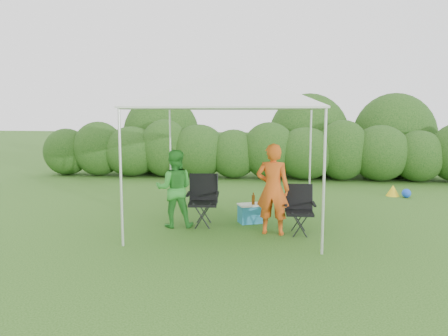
# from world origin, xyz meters

# --- Properties ---
(ground) EXTENTS (70.00, 70.00, 0.00)m
(ground) POSITION_xyz_m (0.00, 0.00, 0.00)
(ground) COLOR #3A6A21
(hedge) EXTENTS (13.50, 1.53, 1.80)m
(hedge) POSITION_xyz_m (0.03, 6.00, 0.83)
(hedge) COLOR #295119
(hedge) RESTS_ON ground
(canopy) EXTENTS (3.10, 3.10, 2.83)m
(canopy) POSITION_xyz_m (0.00, 0.50, 2.46)
(canopy) COLOR silver
(canopy) RESTS_ON ground
(chair_right) EXTENTS (0.53, 0.48, 0.82)m
(chair_right) POSITION_xyz_m (1.21, 0.09, 0.47)
(chair_right) COLOR black
(chair_right) RESTS_ON ground
(chair_left) EXTENTS (0.61, 0.56, 0.92)m
(chair_left) POSITION_xyz_m (-0.50, 0.42, 0.52)
(chair_left) COLOR black
(chair_left) RESTS_ON ground
(man) EXTENTS (0.60, 0.44, 1.53)m
(man) POSITION_xyz_m (0.76, -0.03, 0.77)
(man) COLOR #D95318
(man) RESTS_ON ground
(woman) EXTENTS (0.76, 0.64, 1.38)m
(woman) POSITION_xyz_m (-0.98, 0.22, 0.69)
(woman) COLOR green
(woman) RESTS_ON ground
(cooler) EXTENTS (0.51, 0.45, 0.35)m
(cooler) POSITION_xyz_m (0.34, 0.66, 0.18)
(cooler) COLOR teal
(cooler) RESTS_ON ground
(bottle) EXTENTS (0.06, 0.06, 0.22)m
(bottle) POSITION_xyz_m (0.40, 0.62, 0.46)
(bottle) COLOR #592D0C
(bottle) RESTS_ON cooler
(lawn_toy) EXTENTS (0.54, 0.45, 0.27)m
(lawn_toy) POSITION_xyz_m (3.68, 3.61, 0.13)
(lawn_toy) COLOR yellow
(lawn_toy) RESTS_ON ground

